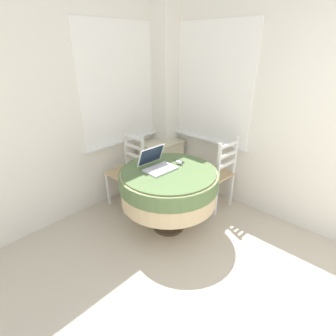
% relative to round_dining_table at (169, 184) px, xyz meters
% --- Properties ---
extents(corner_room_shell, '(4.19, 5.11, 2.55)m').
position_rel_round_dining_table_xyz_m(corner_room_shell, '(0.24, -0.15, 0.71)').
color(corner_room_shell, white).
rests_on(corner_room_shell, ground_plane).
extents(round_dining_table, '(1.06, 1.06, 0.73)m').
position_rel_round_dining_table_xyz_m(round_dining_table, '(0.00, 0.00, 0.00)').
color(round_dining_table, '#4C3D2D').
rests_on(round_dining_table, ground_plane).
extents(laptop, '(0.35, 0.32, 0.23)m').
position_rel_round_dining_table_xyz_m(laptop, '(-0.04, 0.13, 0.21)').
color(laptop, silver).
rests_on(laptop, round_dining_table).
extents(computer_mouse, '(0.06, 0.09, 0.04)m').
position_rel_round_dining_table_xyz_m(computer_mouse, '(0.20, 0.03, 0.19)').
color(computer_mouse, silver).
rests_on(computer_mouse, round_dining_table).
extents(cell_phone, '(0.07, 0.12, 0.01)m').
position_rel_round_dining_table_xyz_m(cell_phone, '(0.25, 0.07, 0.17)').
color(cell_phone, '#2D2D33').
rests_on(cell_phone, round_dining_table).
extents(dining_chair_near_back_window, '(0.39, 0.39, 0.94)m').
position_rel_round_dining_table_xyz_m(dining_chair_near_back_window, '(0.04, 0.75, -0.11)').
color(dining_chair_near_back_window, tan).
rests_on(dining_chair_near_back_window, ground_plane).
extents(dining_chair_near_right_window, '(0.40, 0.41, 0.94)m').
position_rel_round_dining_table_xyz_m(dining_chair_near_right_window, '(0.74, -0.14, -0.11)').
color(dining_chair_near_right_window, tan).
rests_on(dining_chair_near_right_window, ground_plane).
extents(corner_cabinet, '(0.60, 0.43, 0.67)m').
position_rel_round_dining_table_xyz_m(corner_cabinet, '(0.71, 0.81, -0.23)').
color(corner_cabinet, beige).
rests_on(corner_cabinet, ground_plane).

